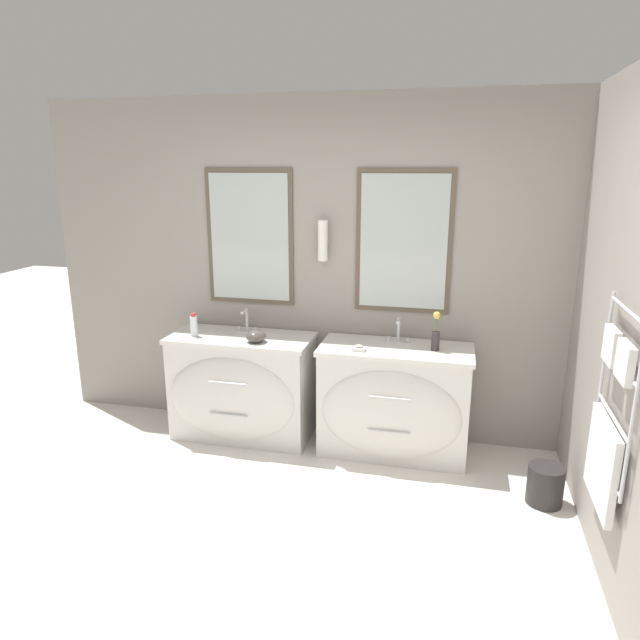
# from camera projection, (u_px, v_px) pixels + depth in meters

# --- Properties ---
(ground_plane) EXTENTS (16.00, 16.00, 0.00)m
(ground_plane) POSITION_uv_depth(u_px,v_px,m) (273.00, 586.00, 2.93)
(ground_plane) COLOR silver
(wall_back) EXTENTS (4.89, 0.15, 2.60)m
(wall_back) POSITION_uv_depth(u_px,v_px,m) (345.00, 271.00, 4.36)
(wall_back) COLOR gray
(wall_back) RESTS_ON ground_plane
(wall_right) EXTENTS (0.13, 3.80, 2.60)m
(wall_right) POSITION_uv_depth(u_px,v_px,m) (619.00, 323.00, 2.99)
(wall_right) COLOR gray
(wall_right) RESTS_ON ground_plane
(vanity_left) EXTENTS (1.10, 0.57, 0.82)m
(vanity_left) POSITION_uv_depth(u_px,v_px,m) (241.00, 387.00, 4.46)
(vanity_left) COLOR silver
(vanity_left) RESTS_ON ground_plane
(vanity_right) EXTENTS (1.10, 0.57, 0.82)m
(vanity_right) POSITION_uv_depth(u_px,v_px,m) (394.00, 401.00, 4.19)
(vanity_right) COLOR silver
(vanity_right) RESTS_ON ground_plane
(faucet_left) EXTENTS (0.17, 0.12, 0.19)m
(faucet_left) POSITION_uv_depth(u_px,v_px,m) (246.00, 321.00, 4.48)
(faucet_left) COLOR silver
(faucet_left) RESTS_ON vanity_left
(faucet_right) EXTENTS (0.17, 0.12, 0.19)m
(faucet_right) POSITION_uv_depth(u_px,v_px,m) (398.00, 331.00, 4.21)
(faucet_right) COLOR silver
(faucet_right) RESTS_ON vanity_right
(toiletry_bottle) EXTENTS (0.05, 0.05, 0.18)m
(toiletry_bottle) POSITION_uv_depth(u_px,v_px,m) (194.00, 326.00, 4.36)
(toiletry_bottle) COLOR silver
(toiletry_bottle) RESTS_ON vanity_left
(amenity_bowl) EXTENTS (0.15, 0.15, 0.09)m
(amenity_bowl) POSITION_uv_depth(u_px,v_px,m) (256.00, 336.00, 4.23)
(amenity_bowl) COLOR #4C4742
(amenity_bowl) RESTS_ON vanity_left
(flower_vase) EXTENTS (0.06, 0.06, 0.28)m
(flower_vase) POSITION_uv_depth(u_px,v_px,m) (436.00, 335.00, 4.02)
(flower_vase) COLOR #332D2D
(flower_vase) RESTS_ON vanity_right
(soap_dish) EXTENTS (0.09, 0.06, 0.04)m
(soap_dish) POSITION_uv_depth(u_px,v_px,m) (359.00, 348.00, 4.04)
(soap_dish) COLOR white
(soap_dish) RESTS_ON vanity_right
(waste_bin) EXTENTS (0.23, 0.23, 0.26)m
(waste_bin) POSITION_uv_depth(u_px,v_px,m) (545.00, 484.00, 3.62)
(waste_bin) COLOR #282626
(waste_bin) RESTS_ON ground_plane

